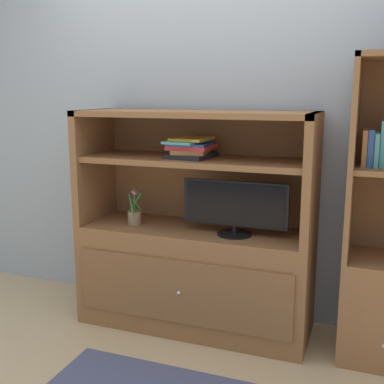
% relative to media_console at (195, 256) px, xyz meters
% --- Properties ---
extents(ground_plane, '(8.00, 8.00, 0.00)m').
position_rel_media_console_xyz_m(ground_plane, '(0.00, -0.40, -0.48)').
color(ground_plane, tan).
extents(painted_rear_wall, '(6.00, 0.10, 2.80)m').
position_rel_media_console_xyz_m(painted_rear_wall, '(0.00, 0.35, 0.92)').
color(painted_rear_wall, '#9EA8B2').
rests_on(painted_rear_wall, ground_plane).
extents(media_console, '(1.52, 0.55, 1.43)m').
position_rel_media_console_xyz_m(media_console, '(0.00, 0.00, 0.00)').
color(media_console, brown).
rests_on(media_console, ground_plane).
extents(tv_monitor, '(0.66, 0.22, 0.34)m').
position_rel_media_console_xyz_m(tv_monitor, '(0.29, -0.07, 0.38)').
color(tv_monitor, black).
rests_on(tv_monitor, media_console).
extents(potted_plant, '(0.10, 0.11, 0.25)m').
position_rel_media_console_xyz_m(potted_plant, '(-0.41, -0.06, 0.25)').
color(potted_plant, '#8C7251').
rests_on(potted_plant, media_console).
extents(magazine_stack, '(0.28, 0.35, 0.13)m').
position_rel_media_console_xyz_m(magazine_stack, '(-0.02, -0.00, 0.72)').
color(magazine_stack, black).
rests_on(magazine_stack, media_console).
extents(upright_book_row, '(0.21, 0.18, 0.27)m').
position_rel_media_console_xyz_m(upright_book_row, '(1.10, -0.00, 0.77)').
color(upright_book_row, '#A56638').
rests_on(upright_book_row, bookshelf_tall).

